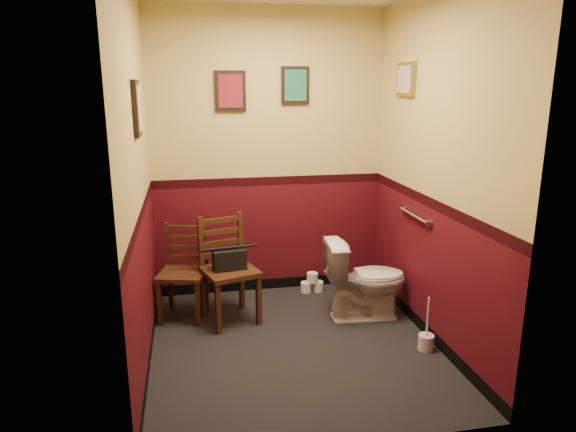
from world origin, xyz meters
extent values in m
cube|color=black|center=(0.00, 0.00, 0.00)|extent=(2.20, 2.40, 0.00)
cube|color=#460B15|center=(0.00, 1.20, 1.35)|extent=(2.20, 0.00, 2.70)
cube|color=#460B15|center=(0.00, -1.20, 1.35)|extent=(2.20, 0.00, 2.70)
cube|color=#460B15|center=(-1.10, 0.00, 1.35)|extent=(0.00, 2.40, 2.70)
cube|color=#460B15|center=(1.10, 0.00, 1.35)|extent=(0.00, 2.40, 2.70)
cylinder|color=silver|center=(1.07, 0.25, 0.95)|extent=(0.03, 0.50, 0.03)
cylinder|color=silver|center=(1.09, 0.00, 0.95)|extent=(0.02, 0.06, 0.06)
cylinder|color=silver|center=(1.09, 0.50, 0.95)|extent=(0.02, 0.06, 0.06)
cube|color=black|center=(-0.35, 1.18, 1.95)|extent=(0.28, 0.03, 0.36)
cube|color=maroon|center=(-0.35, 1.17, 1.95)|extent=(0.22, 0.01, 0.30)
cube|color=black|center=(0.25, 1.18, 2.00)|extent=(0.26, 0.03, 0.34)
cube|color=#23724F|center=(0.25, 1.17, 2.00)|extent=(0.20, 0.01, 0.28)
cube|color=black|center=(-1.08, 0.10, 1.85)|extent=(0.03, 0.30, 0.38)
cube|color=#BAA192|center=(-1.07, 0.10, 1.85)|extent=(0.01, 0.24, 0.31)
cube|color=olive|center=(1.08, 0.60, 2.05)|extent=(0.03, 0.34, 0.28)
cube|color=#BAA192|center=(1.07, 0.60, 2.05)|extent=(0.01, 0.28, 0.22)
imported|color=white|center=(0.72, 0.40, 0.35)|extent=(0.74, 0.44, 0.70)
cylinder|color=silver|center=(1.00, -0.25, 0.06)|extent=(0.12, 0.12, 0.12)
cylinder|color=silver|center=(1.00, -0.25, 0.26)|extent=(0.02, 0.02, 0.35)
cube|color=#462615|center=(-0.85, 0.69, 0.41)|extent=(0.47, 0.47, 0.04)
cube|color=#462615|center=(-1.05, 0.57, 0.21)|extent=(0.04, 0.04, 0.41)
cube|color=#462615|center=(-0.97, 0.89, 0.21)|extent=(0.04, 0.04, 0.41)
cube|color=#462615|center=(-0.73, 0.49, 0.21)|extent=(0.04, 0.04, 0.41)
cube|color=#462615|center=(-0.65, 0.81, 0.21)|extent=(0.04, 0.04, 0.41)
cube|color=#462615|center=(-0.97, 0.90, 0.62)|extent=(0.04, 0.04, 0.41)
cube|color=#462615|center=(-0.65, 0.81, 0.62)|extent=(0.04, 0.04, 0.41)
cube|color=#462615|center=(-0.81, 0.86, 0.50)|extent=(0.31, 0.10, 0.04)
cube|color=#462615|center=(-0.81, 0.86, 0.60)|extent=(0.31, 0.10, 0.04)
cube|color=#462615|center=(-0.81, 0.86, 0.69)|extent=(0.31, 0.10, 0.04)
cube|color=#462615|center=(-0.81, 0.86, 0.78)|extent=(0.31, 0.10, 0.04)
cube|color=#462615|center=(-0.45, 0.55, 0.46)|extent=(0.53, 0.53, 0.04)
cube|color=#462615|center=(-0.57, 0.32, 0.23)|extent=(0.05, 0.05, 0.46)
cube|color=#462615|center=(-0.68, 0.67, 0.23)|extent=(0.05, 0.05, 0.46)
cube|color=#462615|center=(-0.22, 0.43, 0.23)|extent=(0.05, 0.05, 0.46)
cube|color=#462615|center=(-0.33, 0.78, 0.23)|extent=(0.05, 0.05, 0.46)
cube|color=#462615|center=(-0.68, 0.68, 0.69)|extent=(0.05, 0.05, 0.46)
cube|color=#462615|center=(-0.33, 0.78, 0.69)|extent=(0.05, 0.05, 0.46)
cube|color=#462615|center=(-0.51, 0.73, 0.56)|extent=(0.34, 0.13, 0.05)
cube|color=#462615|center=(-0.51, 0.73, 0.66)|extent=(0.34, 0.13, 0.05)
cube|color=#462615|center=(-0.51, 0.73, 0.76)|extent=(0.34, 0.13, 0.05)
cube|color=#462615|center=(-0.51, 0.73, 0.87)|extent=(0.34, 0.13, 0.05)
cube|color=black|center=(-0.45, 0.55, 0.57)|extent=(0.29, 0.18, 0.17)
cylinder|color=black|center=(-0.45, 0.55, 0.67)|extent=(0.24, 0.06, 0.02)
cylinder|color=silver|center=(0.34, 1.05, 0.05)|extent=(0.11, 0.11, 0.10)
cylinder|color=silver|center=(0.46, 1.05, 0.05)|extent=(0.11, 0.11, 0.10)
cylinder|color=silver|center=(0.40, 1.04, 0.15)|extent=(0.11, 0.11, 0.10)
camera|label=1|loc=(-0.75, -3.60, 2.01)|focal=32.00mm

